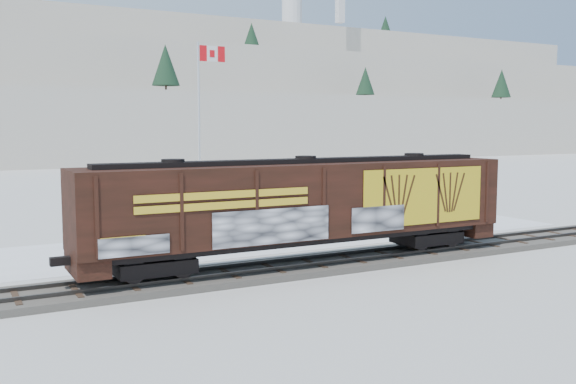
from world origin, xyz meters
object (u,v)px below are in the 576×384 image
car_dark (309,223)px  flagpole (201,157)px  hopper_railcar (306,203)px  car_white (229,232)px  car_silver (181,230)px

car_dark → flagpole: bearing=7.0°
hopper_railcar → car_white: size_ratio=4.85×
hopper_railcar → car_silver: hopper_railcar is taller
car_silver → car_dark: (7.48, -0.60, -0.10)m
car_white → car_dark: bearing=-93.9°
car_silver → car_white: car_silver is taller
flagpole → car_dark: bearing=-64.1°
flagpole → car_dark: 9.21m
car_white → flagpole: bearing=-23.2°
flagpole → car_silver: flagpole is taller
car_white → car_silver: bearing=45.2°
flagpole → hopper_railcar: bearing=-93.6°
car_silver → car_white: size_ratio=1.10×
car_silver → car_white: (2.12, -1.36, -0.09)m
flagpole → car_silver: bearing=-118.3°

